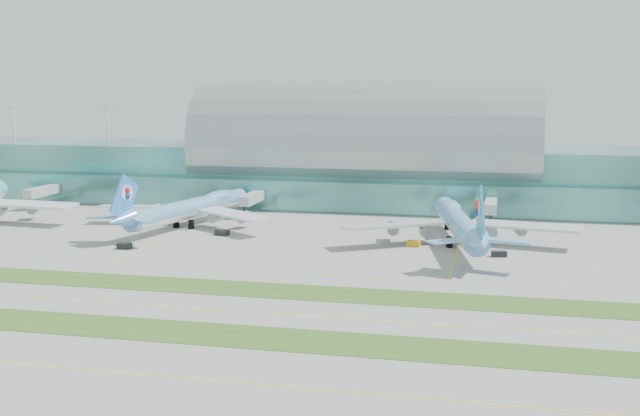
# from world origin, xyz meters

# --- Properties ---
(ground) EXTENTS (700.00, 700.00, 0.00)m
(ground) POSITION_xyz_m (0.00, 0.00, 0.00)
(ground) COLOR gray
(ground) RESTS_ON ground
(terminal) EXTENTS (340.00, 69.10, 36.00)m
(terminal) POSITION_xyz_m (0.01, 128.79, 14.23)
(terminal) COLOR #3D7A75
(terminal) RESTS_ON ground
(grass_strip_near) EXTENTS (420.00, 12.00, 0.08)m
(grass_strip_near) POSITION_xyz_m (0.00, -28.00, 0.04)
(grass_strip_near) COLOR #2D591E
(grass_strip_near) RESTS_ON ground
(grass_strip_far) EXTENTS (420.00, 12.00, 0.08)m
(grass_strip_far) POSITION_xyz_m (0.00, 2.00, 0.04)
(grass_strip_far) COLOR #2D591E
(grass_strip_far) RESTS_ON ground
(taxiline_a) EXTENTS (420.00, 0.35, 0.01)m
(taxiline_a) POSITION_xyz_m (0.00, -48.00, 0.01)
(taxiline_a) COLOR yellow
(taxiline_a) RESTS_ON ground
(taxiline_b) EXTENTS (420.00, 0.35, 0.01)m
(taxiline_b) POSITION_xyz_m (0.00, -14.00, 0.01)
(taxiline_b) COLOR yellow
(taxiline_b) RESTS_ON ground
(taxiline_c) EXTENTS (420.00, 0.35, 0.01)m
(taxiline_c) POSITION_xyz_m (0.00, 18.00, 0.01)
(taxiline_c) COLOR yellow
(taxiline_c) RESTS_ON ground
(taxiline_d) EXTENTS (420.00, 0.35, 0.01)m
(taxiline_d) POSITION_xyz_m (0.00, 40.00, 0.01)
(taxiline_d) COLOR yellow
(taxiline_d) RESTS_ON ground
(airliner_b) EXTENTS (57.57, 66.39, 18.48)m
(airliner_b) POSITION_xyz_m (-42.28, 69.21, 5.70)
(airliner_b) COLOR #5B96CA
(airliner_b) RESTS_ON ground
(airliner_c) EXTENTS (61.32, 70.49, 19.53)m
(airliner_c) POSITION_xyz_m (36.25, 59.00, 6.02)
(airliner_c) COLOR #69ACE7
(airliner_c) RESTS_ON ground
(gse_c) EXTENTS (3.68, 1.89, 1.52)m
(gse_c) POSITION_xyz_m (-46.32, 34.01, 0.76)
(gse_c) COLOR black
(gse_c) RESTS_ON ground
(gse_d) EXTENTS (4.17, 2.94, 1.59)m
(gse_d) POSITION_xyz_m (-28.53, 57.44, 0.80)
(gse_d) COLOR black
(gse_d) RESTS_ON ground
(gse_e) EXTENTS (3.53, 2.12, 1.52)m
(gse_e) POSITION_xyz_m (25.20, 53.71, 0.76)
(gse_e) COLOR #D89F0C
(gse_e) RESTS_ON ground
(gse_f) EXTENTS (3.91, 2.30, 1.43)m
(gse_f) POSITION_xyz_m (46.81, 45.53, 0.72)
(gse_f) COLOR black
(gse_f) RESTS_ON ground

